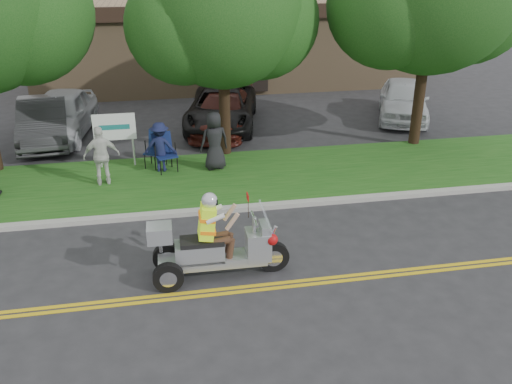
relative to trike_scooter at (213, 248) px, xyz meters
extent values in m
plane|color=#28282B|center=(0.70, -0.11, -0.66)|extent=(120.00, 120.00, 0.00)
cube|color=gold|center=(0.70, -0.69, -0.65)|extent=(60.00, 0.10, 0.01)
cube|color=gold|center=(0.70, -0.53, -0.65)|extent=(60.00, 0.10, 0.01)
cube|color=#A8A89E|center=(0.70, 2.94, -0.60)|extent=(60.00, 0.25, 0.12)
cube|color=#174E14|center=(0.70, 5.09, -0.60)|extent=(60.00, 4.00, 0.10)
cube|color=#9E7F5B|center=(2.70, 18.89, 1.34)|extent=(18.00, 8.00, 4.00)
cube|color=black|center=(2.70, 14.84, 3.04)|extent=(18.00, 0.30, 0.60)
sphere|color=#174614|center=(-4.45, 7.19, 3.94)|extent=(4.05, 4.05, 4.05)
cylinder|color=#332114|center=(1.20, 7.09, 1.44)|extent=(0.36, 0.36, 4.20)
sphere|color=#174614|center=(1.20, 7.09, 3.99)|extent=(4.80, 4.80, 4.80)
sphere|color=#174614|center=(2.40, 7.39, 3.54)|extent=(3.60, 3.60, 3.60)
sphere|color=#174614|center=(0.00, 6.89, 3.47)|extent=(3.36, 3.36, 3.36)
cylinder|color=#332114|center=(7.70, 6.89, 1.72)|extent=(0.36, 0.36, 4.76)
sphere|color=#174614|center=(6.30, 6.69, 4.02)|extent=(3.92, 3.92, 3.92)
cylinder|color=silver|center=(-2.70, 6.49, -0.11)|extent=(0.06, 0.06, 1.10)
cylinder|color=silver|center=(-1.70, 6.49, -0.11)|extent=(0.06, 0.06, 1.10)
cube|color=white|center=(-2.20, 6.49, 0.69)|extent=(1.25, 0.06, 0.80)
cylinder|color=black|center=(1.25, -0.02, -0.33)|extent=(0.66, 0.16, 0.65)
cylinder|color=black|center=(-0.94, -0.37, -0.35)|extent=(0.61, 0.17, 0.61)
cylinder|color=black|center=(-0.92, 0.41, -0.35)|extent=(0.61, 0.17, 0.61)
cube|color=#A9ADB3|center=(0.05, 0.00, -0.29)|extent=(2.08, 0.54, 0.20)
cube|color=#A9ADB3|center=(-0.28, 0.01, -0.06)|extent=(0.99, 0.52, 0.38)
cube|color=black|center=(-0.22, 0.01, 0.17)|extent=(0.88, 0.47, 0.11)
cube|color=#A9ADB3|center=(0.92, -0.01, 0.00)|extent=(0.50, 0.53, 0.60)
cube|color=silver|center=(1.07, -0.02, 0.63)|extent=(0.22, 0.51, 0.53)
cube|color=#A9ADB3|center=(-1.04, 0.02, 0.43)|extent=(0.50, 0.47, 0.33)
sphere|color=#B20C0F|center=(1.17, -0.17, 0.19)|extent=(0.24, 0.24, 0.24)
cube|color=#B7EB18|center=(-0.10, 0.00, 0.61)|extent=(0.38, 0.44, 0.71)
sphere|color=silver|center=(-0.04, 0.00, 1.07)|extent=(0.32, 0.32, 0.32)
cylinder|color=black|center=(-1.39, 6.10, -0.32)|extent=(0.03, 0.03, 0.46)
cylinder|color=black|center=(-0.93, 5.90, -0.32)|extent=(0.03, 0.03, 0.46)
cylinder|color=black|center=(-1.20, 6.52, -0.32)|extent=(0.03, 0.03, 0.46)
cylinder|color=black|center=(-0.74, 6.31, -0.32)|extent=(0.03, 0.03, 0.46)
cube|color=#112350|center=(-1.07, 6.21, -0.08)|extent=(0.74, 0.71, 0.04)
cube|color=#112350|center=(-0.96, 6.43, 0.23)|extent=(0.59, 0.39, 0.62)
cylinder|color=black|center=(-0.93, 5.48, -0.31)|extent=(0.03, 0.03, 0.48)
cylinder|color=black|center=(-0.44, 5.65, -0.31)|extent=(0.03, 0.03, 0.48)
cylinder|color=black|center=(-1.08, 5.93, -0.31)|extent=(0.03, 0.03, 0.48)
cylinder|color=black|center=(-0.59, 6.10, -0.31)|extent=(0.03, 0.03, 0.48)
cube|color=#111E50|center=(-0.76, 5.79, -0.06)|extent=(0.74, 0.70, 0.04)
cube|color=#111E50|center=(-0.84, 6.03, 0.26)|extent=(0.62, 0.36, 0.64)
imported|color=silver|center=(-2.52, 5.15, 0.29)|extent=(1.03, 0.55, 1.68)
imported|color=#171C41|center=(-0.90, 5.87, 0.20)|extent=(1.05, 0.72, 1.49)
imported|color=black|center=(0.70, 5.74, 0.33)|extent=(0.96, 0.73, 1.76)
imported|color=silver|center=(-4.30, 10.10, 0.17)|extent=(2.51, 5.03, 1.65)
imported|color=#343437|center=(-4.80, 9.62, 0.09)|extent=(2.15, 4.72, 1.50)
imported|color=black|center=(1.49, 10.24, 0.08)|extent=(3.51, 5.69, 1.47)
imported|color=#491711|center=(1.50, 9.85, 0.03)|extent=(3.23, 5.09, 1.37)
imported|color=silver|center=(8.70, 10.05, 0.12)|extent=(3.44, 4.91, 1.55)
camera|label=1|loc=(-0.90, -9.52, 5.50)|focal=38.00mm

